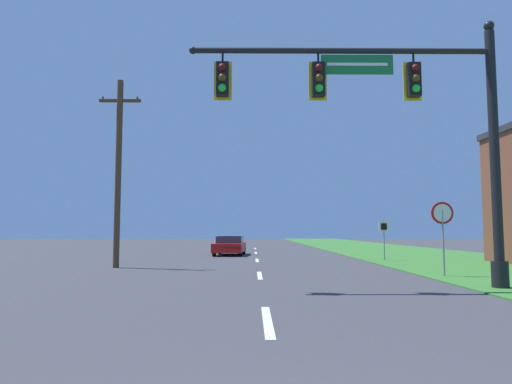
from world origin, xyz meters
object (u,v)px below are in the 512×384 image
Objects in this scene: car_ahead at (230,246)px; stop_sign at (443,222)px; signal_mast at (409,120)px; utility_pole_near at (118,169)px; route_sign_post at (384,231)px.

stop_sign reaches higher than car_ahead.
car_ahead is at bearing 108.65° from signal_mast.
utility_pole_near reaches higher than stop_sign.
stop_sign is 0.31× the size of utility_pole_near.
stop_sign is 1.23× the size of route_sign_post.
car_ahead is 16.05m from stop_sign.
utility_pole_near is (-12.25, 3.98, 2.34)m from stop_sign.
stop_sign reaches higher than route_sign_post.
signal_mast is 12.37m from utility_pole_near.
signal_mast is 11.99m from route_sign_post.
route_sign_post is (2.50, 11.32, -3.07)m from signal_mast.
signal_mast is 4.71m from stop_sign.
utility_pole_near is at bearing -113.54° from car_ahead.
route_sign_post is at bearing -34.88° from car_ahead.
car_ahead is 10.12m from route_sign_post.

